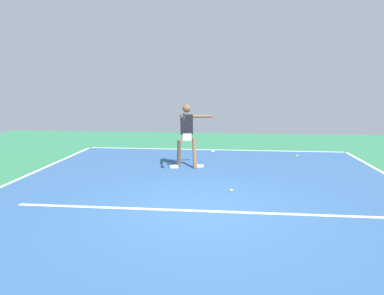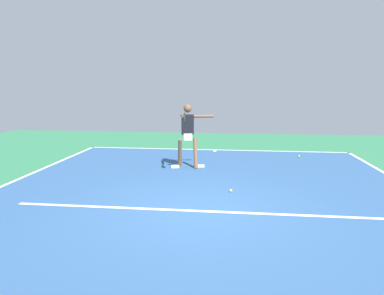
{
  "view_description": "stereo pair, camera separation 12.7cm",
  "coord_description": "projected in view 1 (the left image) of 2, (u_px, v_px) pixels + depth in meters",
  "views": [
    {
      "loc": [
        -0.48,
        6.24,
        2.32
      ],
      "look_at": [
        0.33,
        -1.71,
        0.9
      ],
      "focal_mm": 32.03,
      "sensor_mm": 36.0,
      "label": 1
    },
    {
      "loc": [
        -0.61,
        6.22,
        2.32
      ],
      "look_at": [
        0.33,
        -1.71,
        0.9
      ],
      "focal_mm": 32.03,
      "sensor_mm": 36.0,
      "label": 2
    }
  ],
  "objects": [
    {
      "name": "court_line_centre_mark",
      "position": [
        213.0,
        151.0,
        12.58
      ],
      "size": [
        0.1,
        0.3,
        0.01
      ],
      "primitive_type": "cube",
      "color": "white",
      "rests_on": "ground_plane"
    },
    {
      "name": "ground_plane",
      "position": [
        200.0,
        209.0,
        6.56
      ],
      "size": [
        22.14,
        22.14,
        0.0
      ],
      "primitive_type": "plane",
      "color": "#2D754C"
    },
    {
      "name": "tennis_ball_by_baseline",
      "position": [
        297.0,
        156.0,
        11.48
      ],
      "size": [
        0.07,
        0.07,
        0.07
      ],
      "primitive_type": "sphere",
      "color": "yellow",
      "rests_on": "ground_plane"
    },
    {
      "name": "tennis_player",
      "position": [
        187.0,
        131.0,
        9.75
      ],
      "size": [
        1.21,
        1.34,
        1.85
      ],
      "rotation": [
        0.0,
        0.0,
        0.23
      ],
      "color": "brown",
      "rests_on": "ground_plane"
    },
    {
      "name": "court_line_service",
      "position": [
        200.0,
        211.0,
        6.48
      ],
      "size": [
        7.23,
        0.1,
        0.01
      ],
      "primitive_type": "cube",
      "color": "white",
      "rests_on": "ground_plane"
    },
    {
      "name": "tennis_ball_far_corner",
      "position": [
        231.0,
        190.0,
        7.65
      ],
      "size": [
        0.07,
        0.07,
        0.07
      ],
      "primitive_type": "sphere",
      "color": "#C6E53D",
      "rests_on": "ground_plane"
    },
    {
      "name": "court_line_baseline_near",
      "position": [
        213.0,
        150.0,
        12.77
      ],
      "size": [
        9.64,
        0.1,
        0.01
      ],
      "primitive_type": "cube",
      "color": "white",
      "rests_on": "ground_plane"
    },
    {
      "name": "court_surface",
      "position": [
        200.0,
        209.0,
        6.56
      ],
      "size": [
        9.64,
        12.78,
        0.0
      ],
      "primitive_type": "cube",
      "color": "#2D5484",
      "rests_on": "ground_plane"
    }
  ]
}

